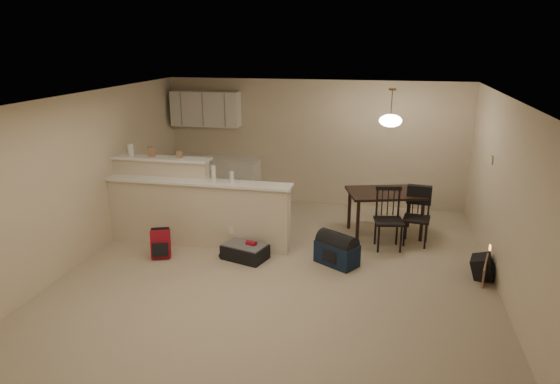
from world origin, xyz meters
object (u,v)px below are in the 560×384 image
(dining_chair_far, at_px, (417,217))
(dining_table, at_px, (386,197))
(navy_duffel, at_px, (337,253))
(black_daypack, at_px, (482,267))
(dining_chair_near, at_px, (389,219))
(suitcase, at_px, (245,252))
(red_backpack, at_px, (161,244))
(pendant_lamp, at_px, (391,120))

(dining_chair_far, bearing_deg, dining_table, 155.89)
(navy_duffel, distance_m, black_daypack, 2.06)
(dining_chair_near, height_order, navy_duffel, dining_chair_near)
(dining_chair_near, distance_m, navy_duffel, 1.11)
(suitcase, relative_size, navy_duffel, 1.04)
(red_backpack, bearing_deg, dining_chair_near, -2.70)
(dining_table, bearing_deg, navy_duffel, -132.66)
(red_backpack, bearing_deg, black_daypack, -16.36)
(dining_chair_far, distance_m, red_backpack, 4.11)
(pendant_lamp, xyz_separation_m, red_backpack, (-3.36, -1.67, -1.77))
(pendant_lamp, relative_size, dining_chair_far, 0.66)
(dining_chair_far, bearing_deg, black_daypack, -42.66)
(suitcase, xyz_separation_m, black_daypack, (3.46, 0.10, 0.05))
(pendant_lamp, relative_size, dining_chair_near, 0.62)
(red_backpack, bearing_deg, suitcase, -10.94)
(navy_duffel, xyz_separation_m, black_daypack, (2.06, 0.00, -0.02))
(dining_chair_far, height_order, black_daypack, dining_chair_far)
(pendant_lamp, distance_m, black_daypack, 2.67)
(suitcase, distance_m, black_daypack, 3.46)
(dining_table, xyz_separation_m, dining_chair_near, (0.07, -0.60, -0.19))
(dining_table, height_order, suitcase, dining_table)
(suitcase, distance_m, navy_duffel, 1.40)
(dining_table, relative_size, dining_chair_near, 1.44)
(dining_chair_near, height_order, suitcase, dining_chair_near)
(pendant_lamp, bearing_deg, dining_chair_near, -83.29)
(suitcase, relative_size, red_backpack, 1.49)
(dining_chair_far, relative_size, black_daypack, 2.66)
(dining_chair_near, bearing_deg, navy_duffel, -144.53)
(dining_chair_near, height_order, black_daypack, dining_chair_near)
(suitcase, height_order, black_daypack, black_daypack)
(dining_table, relative_size, navy_duffel, 2.27)
(pendant_lamp, bearing_deg, black_daypack, -44.35)
(black_daypack, bearing_deg, dining_table, 60.01)
(dining_table, height_order, navy_duffel, dining_table)
(pendant_lamp, relative_size, suitcase, 0.95)
(dining_table, xyz_separation_m, pendant_lamp, (-0.00, 0.00, 1.31))
(pendant_lamp, height_order, suitcase, pendant_lamp)
(dining_table, distance_m, red_backpack, 3.78)
(dining_table, xyz_separation_m, black_daypack, (1.39, -1.36, -0.53))
(dining_table, height_order, pendant_lamp, pendant_lamp)
(dining_chair_far, height_order, red_backpack, dining_chair_far)
(dining_chair_far, height_order, suitcase, dining_chair_far)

